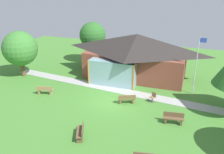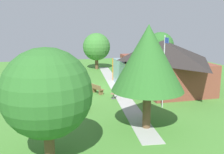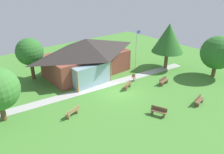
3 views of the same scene
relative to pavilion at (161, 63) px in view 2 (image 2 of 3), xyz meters
name	(u,v)px [view 2 (image 2 of 3)]	position (x,y,z in m)	size (l,w,h in m)	color
ground_plane	(93,90)	(-0.37, -6.84, -2.42)	(44.00, 44.00, 0.00)	#478433
pavilion	(161,63)	(0.00, 0.00, 0.00)	(11.42, 7.54, 4.66)	brown
footpath	(117,88)	(-0.37, -4.43, -2.40)	(24.87, 1.30, 0.03)	#ADADA8
flagpole	(164,69)	(6.32, -2.74, 0.59)	(0.64, 0.08, 5.44)	silver
bench_rear_near_path	(97,89)	(1.05, -6.73, -2.02)	(1.55, 1.00, 0.84)	brown
bench_mid_right	(83,104)	(5.18, -8.63, -2.02)	(1.55, 0.64, 0.84)	brown
bench_mid_left	(77,74)	(-6.64, -7.53, -2.02)	(1.56, 0.83, 0.84)	#9E7A51
bench_front_right	(11,106)	(4.27, -13.79, -2.02)	(1.56, 0.71, 0.84)	brown
bench_front_center	(31,89)	(-0.44, -12.51, -2.02)	(1.00, 1.55, 0.84)	brown
patio_chair_lawn_spare	(114,94)	(3.09, -5.66, -2.00)	(0.60, 0.60, 0.86)	#8C6B4C
tree_east_hedge	(148,58)	(9.69, -5.40, 1.87)	(4.31, 4.31, 6.25)	brown
tree_behind_pavilion_left	(160,46)	(-6.30, 2.80, 1.13)	(3.29, 3.29, 5.22)	brown
tree_west_hedge	(96,47)	(-11.72, -4.18, 0.68)	(3.75, 3.75, 4.98)	brown
tree_far_east	(47,93)	(12.05, -11.23, 0.78)	(4.16, 4.16, 5.29)	brown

